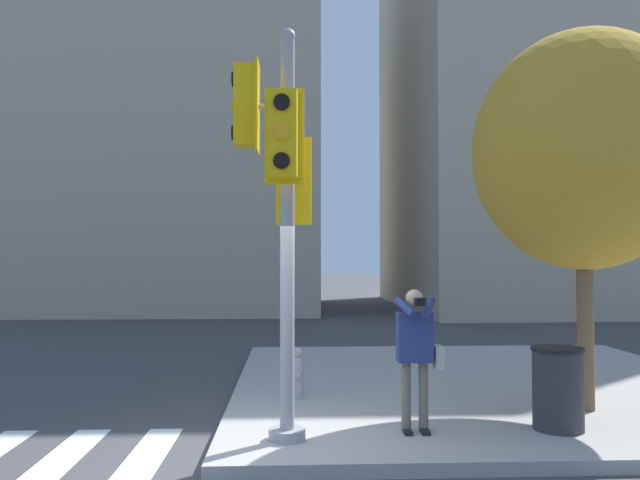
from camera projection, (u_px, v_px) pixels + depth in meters
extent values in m
plane|color=#424244|center=(256.00, 464.00, 6.47)|extent=(160.00, 160.00, 0.00)
cube|color=#9E9B96|center=(484.00, 385.00, 10.13)|extent=(8.00, 8.00, 0.15)
cube|color=silver|center=(142.00, 463.00, 6.50)|extent=(0.41, 2.63, 0.01)
cube|color=silver|center=(55.00, 465.00, 6.46)|extent=(0.41, 2.63, 0.01)
cylinder|color=#939399|center=(287.00, 434.00, 6.83)|extent=(0.41, 0.41, 0.12)
cylinder|color=#939399|center=(287.00, 232.00, 6.90)|extent=(0.16, 0.16, 4.32)
sphere|color=#939399|center=(288.00, 36.00, 6.96)|extent=(0.18, 0.18, 0.18)
cylinder|color=#939399|center=(291.00, 180.00, 7.13)|extent=(0.10, 0.27, 0.05)
cube|color=#E5B70C|center=(296.00, 182.00, 7.38)|extent=(0.34, 0.30, 0.90)
cube|color=#E5B70C|center=(294.00, 181.00, 7.25)|extent=(0.42, 0.11, 1.02)
cylinder|color=black|center=(298.00, 159.00, 7.52)|extent=(0.17, 0.06, 0.17)
cylinder|color=orange|center=(298.00, 184.00, 7.51)|extent=(0.17, 0.06, 0.17)
cylinder|color=black|center=(298.00, 209.00, 7.50)|extent=(0.17, 0.06, 0.17)
cylinder|color=#939399|center=(286.00, 139.00, 6.71)|extent=(0.07, 0.27, 0.05)
cube|color=#E5B70C|center=(283.00, 134.00, 6.46)|extent=(0.32, 0.27, 0.90)
cube|color=#E5B70C|center=(284.00, 136.00, 6.59)|extent=(0.42, 0.06, 1.02)
cylinder|color=black|center=(282.00, 102.00, 6.33)|extent=(0.17, 0.05, 0.17)
cylinder|color=orange|center=(282.00, 131.00, 6.33)|extent=(0.17, 0.05, 0.17)
cylinder|color=black|center=(282.00, 161.00, 6.32)|extent=(0.17, 0.05, 0.17)
cylinder|color=#939399|center=(268.00, 106.00, 6.93)|extent=(0.27, 0.06, 0.05)
cube|color=#E5B70C|center=(246.00, 106.00, 6.93)|extent=(0.25, 0.30, 0.90)
cube|color=#E5B70C|center=(257.00, 106.00, 6.93)|extent=(0.03, 0.42, 1.02)
cylinder|color=black|center=(233.00, 79.00, 6.93)|extent=(0.03, 0.17, 0.17)
cylinder|color=orange|center=(233.00, 106.00, 6.92)|extent=(0.03, 0.17, 0.17)
cylinder|color=black|center=(233.00, 133.00, 6.91)|extent=(0.03, 0.17, 0.17)
cube|color=black|center=(407.00, 431.00, 7.08)|extent=(0.09, 0.24, 0.05)
cube|color=black|center=(425.00, 431.00, 7.09)|extent=(0.09, 0.24, 0.05)
cylinder|color=#6B6051|center=(406.00, 397.00, 7.15)|extent=(0.11, 0.11, 0.80)
cylinder|color=#6B6051|center=(423.00, 397.00, 7.16)|extent=(0.11, 0.11, 0.80)
cube|color=navy|center=(415.00, 337.00, 7.18)|extent=(0.40, 0.22, 0.57)
sphere|color=tan|center=(414.00, 298.00, 7.19)|extent=(0.21, 0.21, 0.21)
cube|color=black|center=(420.00, 302.00, 6.88)|extent=(0.12, 0.10, 0.09)
cylinder|color=black|center=(421.00, 302.00, 6.81)|extent=(0.06, 0.08, 0.06)
cylinder|color=navy|center=(405.00, 307.00, 7.04)|extent=(0.23, 0.35, 0.22)
cylinder|color=navy|center=(429.00, 307.00, 7.05)|extent=(0.23, 0.35, 0.22)
cube|color=#B7B2A8|center=(438.00, 357.00, 7.20)|extent=(0.10, 0.20, 0.26)
cylinder|color=brown|center=(585.00, 318.00, 8.20)|extent=(0.21, 0.21, 2.41)
ellipsoid|color=#BC8E28|center=(583.00, 150.00, 8.27)|extent=(2.89, 2.89, 3.18)
cylinder|color=#99999E|center=(297.00, 377.00, 8.88)|extent=(0.19, 0.19, 0.59)
sphere|color=#99999E|center=(297.00, 353.00, 8.89)|extent=(0.17, 0.17, 0.17)
cylinder|color=#99999E|center=(297.00, 374.00, 8.76)|extent=(0.08, 0.06, 0.08)
cylinder|color=#2D2D33|center=(558.00, 390.00, 7.25)|extent=(0.57, 0.57, 0.91)
cylinder|color=black|center=(557.00, 349.00, 7.26)|extent=(0.60, 0.60, 0.04)
cube|color=tan|center=(125.00, 154.00, 27.55)|extent=(16.84, 11.32, 13.47)
cube|color=tan|center=(551.00, 83.00, 28.08)|extent=(13.60, 13.83, 20.10)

